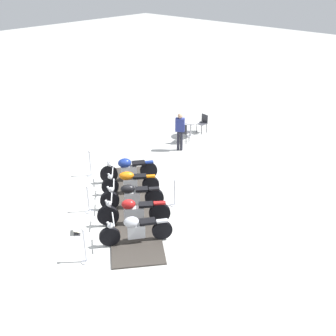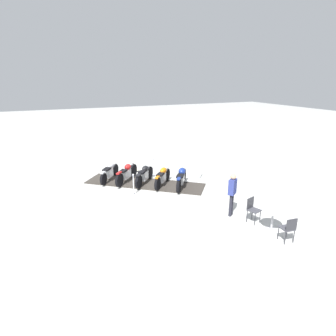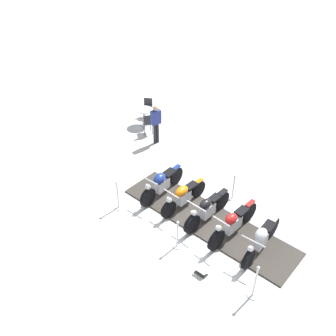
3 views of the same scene
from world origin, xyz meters
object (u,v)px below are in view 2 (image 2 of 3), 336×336
info_placard (136,170)px  cafe_chair_across_table (289,228)px  motorcycle_maroon (127,173)px  motorcycle_black (145,175)px  cafe_chair_near_table (253,208)px  cafe_table (273,215)px  motorcycle_copper (163,176)px  stanchion_right_front (199,172)px  bystander_person (232,191)px  motorcycle_chrome (110,171)px  stanchion_right_mid (153,169)px  motorcycle_navy (182,177)px  stanchion_right_rear (111,165)px  stanchion_left_mid (134,188)px

info_placard → cafe_chair_across_table: (2.25, -9.15, 0.47)m
motorcycle_maroon → motorcycle_black: bearing=-87.6°
cafe_chair_near_table → cafe_table: bearing=-0.0°
motorcycle_maroon → cafe_table: size_ratio=2.28×
motorcycle_copper → stanchion_right_front: size_ratio=1.48×
bystander_person → info_placard: bearing=-21.7°
motorcycle_maroon → motorcycle_chrome: motorcycle_maroon is taller
bystander_person → cafe_chair_near_table: bearing=173.1°
stanchion_right_mid → motorcycle_navy: bearing=-75.7°
stanchion_right_rear → stanchion_right_mid: 2.58m
stanchion_right_front → cafe_chair_across_table: 6.55m
stanchion_right_rear → cafe_chair_near_table: stanchion_right_rear is taller
stanchion_right_mid → cafe_chair_across_table: (1.57, -8.16, 0.18)m
stanchion_left_mid → stanchion_right_front: (3.85, 0.64, 0.04)m
motorcycle_maroon → stanchion_left_mid: (-0.20, -1.77, -0.17)m
stanchion_left_mid → cafe_chair_near_table: 5.41m
motorcycle_copper → cafe_chair_near_table: (1.58, -4.84, 0.05)m
motorcycle_chrome → info_placard: bearing=-27.1°
info_placard → cafe_chair_near_table: size_ratio=0.42×
motorcycle_copper → motorcycle_chrome: (-2.24, 1.84, 0.01)m
motorcycle_copper → stanchion_right_front: (2.15, 0.09, -0.13)m
stanchion_right_front → info_placard: size_ratio=2.74×
motorcycle_copper → stanchion_left_mid: bearing=149.9°
stanchion_right_front → info_placard: 3.76m
motorcycle_copper → cafe_chair_near_table: size_ratio=1.72×
motorcycle_chrome → cafe_chair_across_table: 9.18m
motorcycle_copper → stanchion_right_rear: bearing=70.8°
info_placard → bystander_person: (1.70, -6.80, 0.98)m
stanchion_right_front → stanchion_right_mid: bearing=140.8°
info_placard → bystander_person: size_ratio=0.23×
cafe_table → cafe_chair_near_table: size_ratio=0.84×
stanchion_right_rear → info_placard: 1.50m
motorcycle_chrome → cafe_chair_across_table: size_ratio=2.05×
motorcycle_copper → cafe_table: size_ratio=2.04×
motorcycle_copper → stanchion_right_front: bearing=-45.6°
stanchion_left_mid → stanchion_right_front: stanchion_right_front is taller
bystander_person → motorcycle_chrome: bearing=-5.8°
motorcycle_navy → cafe_table: motorcycle_navy is taller
motorcycle_black → cafe_chair_across_table: 7.47m
motorcycle_navy → motorcycle_black: (-1.50, 1.21, -0.04)m
motorcycle_copper → motorcycle_chrome: motorcycle_chrome is taller
stanchion_left_mid → cafe_chair_near_table: bearing=-52.6°
stanchion_right_front → cafe_table: (-0.33, -5.72, 0.21)m
cafe_chair_across_table → motorcycle_maroon: bearing=29.3°
stanchion_right_rear → cafe_table: stanchion_right_rear is taller
motorcycle_maroon → cafe_chair_across_table: motorcycle_maroon is taller
stanchion_right_mid → bystander_person: 5.94m
motorcycle_maroon → bystander_person: 5.97m
motorcycle_copper → stanchion_left_mid: 1.79m
stanchion_left_mid → motorcycle_chrome: bearing=102.9°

